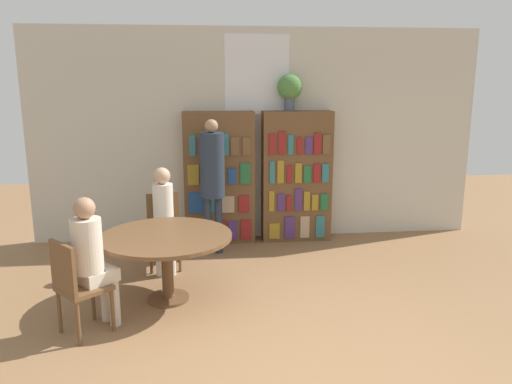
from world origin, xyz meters
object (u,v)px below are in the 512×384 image
Objects in this scene: seated_reader_left at (164,214)px; seated_reader_right at (92,254)px; bookshelf_right at (296,177)px; librarian_standing at (212,172)px; flower_vase at (290,88)px; chair_near_camera at (76,283)px; chair_left_side at (164,227)px; bookshelf_left at (219,178)px; reading_table at (166,244)px.

seated_reader_right is at bearing 62.92° from seated_reader_left.
bookshelf_right is 1.04× the size of librarian_standing.
librarian_standing is at bearing -155.12° from flower_vase.
bookshelf_right reaches higher than chair_near_camera.
chair_left_side is 0.28m from seated_reader_left.
seated_reader_right is (-2.22, -2.50, -1.44)m from flower_vase.
librarian_standing is at bearing -101.56° from bookshelf_left.
chair_left_side is at bearing 96.12° from reading_table.
reading_table is at bearing 90.00° from chair_near_camera.
flower_vase is 0.39× the size of seated_reader_right.
bookshelf_right reaches higher than seated_reader_right.
bookshelf_left is at bearing 72.48° from reading_table.
reading_table is 0.84m from seated_reader_left.
flower_vase is at bearing -157.68° from chair_left_side.
flower_vase reaches higher than chair_near_camera.
seated_reader_left reaches higher than chair_left_side.
seated_reader_left is (-0.70, -1.10, -0.20)m from bookshelf_left.
reading_table is 1.60m from librarian_standing.
chair_near_camera is at bearing -117.57° from bookshelf_left.
chair_left_side is 0.51× the size of librarian_standing.
reading_table is (-1.72, -1.93, -0.31)m from bookshelf_right.
seated_reader_left is 0.93m from librarian_standing.
flower_vase is 0.55× the size of chair_left_side.
bookshelf_right is 3.71× the size of flower_vase.
seated_reader_left reaches higher than reading_table.
reading_table is at bearing -107.52° from bookshelf_left.
chair_near_camera is at bearing -131.93° from flower_vase.
chair_near_camera is 0.51× the size of librarian_standing.
chair_left_side is at bearing -128.01° from bookshelf_left.
bookshelf_right is at bearing -2.29° from flower_vase.
flower_vase is at bearing 24.88° from librarian_standing.
flower_vase reaches higher than librarian_standing.
chair_near_camera is 1.00× the size of chair_left_side.
chair_near_camera is (-0.76, -0.68, -0.11)m from reading_table.
librarian_standing is (-0.10, -0.50, 0.18)m from bookshelf_left.
flower_vase reaches higher than reading_table.
bookshelf_right is at bearing 94.52° from chair_near_camera.
chair_near_camera is (-2.47, -2.62, -0.42)m from bookshelf_right.
seated_reader_left is at bearing 116.92° from seated_reader_right.
flower_vase is 0.28× the size of librarian_standing.
seated_reader_left reaches higher than chair_near_camera.
bookshelf_right is 1.46× the size of seated_reader_left.
reading_table is (-1.60, -1.94, -1.55)m from flower_vase.
flower_vase is at bearing -152.89° from seated_reader_left.
seated_reader_right reaches higher than reading_table.
bookshelf_right is 2.09m from chair_left_side.
chair_near_camera is at bearing 60.14° from seated_reader_left.
chair_left_side is at bearing -153.23° from bookshelf_right.
bookshelf_right is at bearing 94.76° from seated_reader_right.
seated_reader_right is 2.33m from librarian_standing.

